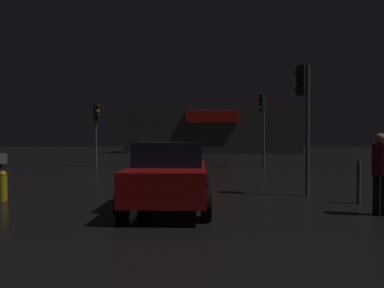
# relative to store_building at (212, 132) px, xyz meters

# --- Properties ---
(ground_plane) EXTENTS (120.00, 120.00, 0.00)m
(ground_plane) POSITION_rel_store_building_xyz_m (-2.31, -26.85, -2.66)
(ground_plane) COLOR black
(store_building) EXTENTS (21.24, 6.42, 5.31)m
(store_building) POSITION_rel_store_building_xyz_m (0.00, 0.00, 0.00)
(store_building) COLOR #4C4742
(store_building) RESTS_ON ground
(traffic_signal_opposite) EXTENTS (0.43, 0.41, 4.39)m
(traffic_signal_opposite) POSITION_rel_store_building_xyz_m (3.31, -21.91, 0.50)
(traffic_signal_opposite) COLOR #595B60
(traffic_signal_opposite) RESTS_ON ground
(traffic_signal_cross_left) EXTENTS (0.42, 0.42, 3.90)m
(traffic_signal_cross_left) POSITION_rel_store_building_xyz_m (3.09, -32.23, 0.31)
(traffic_signal_cross_left) COLOR #595B60
(traffic_signal_cross_left) RESTS_ON ground
(traffic_signal_cross_right) EXTENTS (0.42, 0.42, 3.95)m
(traffic_signal_cross_right) POSITION_rel_store_building_xyz_m (-7.04, -21.87, 0.17)
(traffic_signal_cross_right) COLOR #595B60
(traffic_signal_cross_right) RESTS_ON ground
(car_near) EXTENTS (2.04, 4.08, 1.51)m
(car_near) POSITION_rel_store_building_xyz_m (-3.88, -19.12, -1.89)
(car_near) COLOR #A51414
(car_near) RESTS_ON ground
(car_crossing) EXTENTS (2.10, 3.89, 1.60)m
(car_crossing) POSITION_rel_store_building_xyz_m (-0.66, -34.37, -1.84)
(car_crossing) COLOR #A51414
(car_crossing) RESTS_ON ground
(pedestrian) EXTENTS (0.48, 0.48, 1.81)m
(pedestrian) POSITION_rel_store_building_xyz_m (4.10, -34.83, -1.59)
(pedestrian) COLOR black
(pedestrian) RESTS_ON ground
(fire_hydrant) EXTENTS (0.22, 0.22, 0.82)m
(fire_hydrant) POSITION_rel_store_building_xyz_m (-5.32, -33.79, -2.25)
(fire_hydrant) COLOR gold
(fire_hydrant) RESTS_ON ground
(bollard_kerb_a) EXTENTS (0.11, 0.11, 1.14)m
(bollard_kerb_a) POSITION_rel_store_building_xyz_m (4.17, -33.54, -2.09)
(bollard_kerb_a) COLOR #595B60
(bollard_kerb_a) RESTS_ON ground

